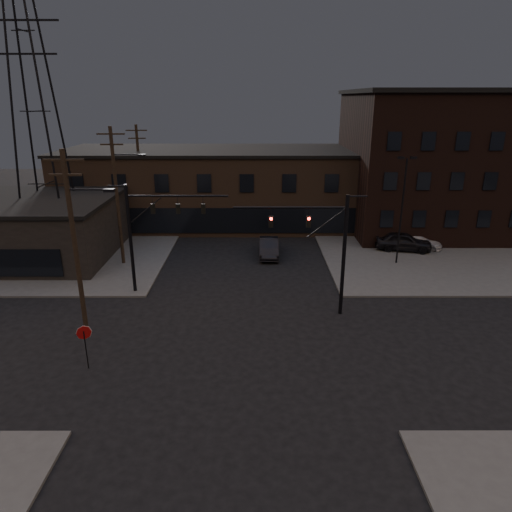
# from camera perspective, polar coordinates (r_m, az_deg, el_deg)

# --- Properties ---
(ground) EXTENTS (140.00, 140.00, 0.00)m
(ground) POSITION_cam_1_polar(r_m,az_deg,el_deg) (26.63, -1.97, -11.48)
(ground) COLOR black
(ground) RESTS_ON ground
(sidewalk_ne) EXTENTS (30.00, 30.00, 0.15)m
(sidewalk_ne) POSITION_cam_1_polar(r_m,az_deg,el_deg) (51.43, 24.22, 2.22)
(sidewalk_ne) COLOR #474744
(sidewalk_ne) RESTS_ON ground
(sidewalk_nw) EXTENTS (30.00, 30.00, 0.15)m
(sidewalk_nw) POSITION_cam_1_polar(r_m,az_deg,el_deg) (52.17, -26.08, 2.17)
(sidewalk_nw) COLOR #474744
(sidewalk_nw) RESTS_ON ground
(building_row) EXTENTS (40.00, 12.00, 8.00)m
(building_row) POSITION_cam_1_polar(r_m,az_deg,el_deg) (51.81, -1.04, 8.50)
(building_row) COLOR #4A3527
(building_row) RESTS_ON ground
(building_right) EXTENTS (22.00, 16.00, 14.00)m
(building_right) POSITION_cam_1_polar(r_m,az_deg,el_deg) (53.68, 23.54, 10.57)
(building_right) COLOR black
(building_right) RESTS_ON ground
(building_left) EXTENTS (16.00, 12.00, 5.00)m
(building_left) POSITION_cam_1_polar(r_m,az_deg,el_deg) (45.52, -27.39, 2.90)
(building_left) COLOR black
(building_left) RESTS_ON ground
(traffic_signal_near) EXTENTS (7.12, 0.24, 8.00)m
(traffic_signal_near) POSITION_cam_1_polar(r_m,az_deg,el_deg) (29.08, 8.82, 1.65)
(traffic_signal_near) COLOR black
(traffic_signal_near) RESTS_ON ground
(traffic_signal_far) EXTENTS (7.12, 0.24, 8.00)m
(traffic_signal_far) POSITION_cam_1_polar(r_m,az_deg,el_deg) (32.95, -13.40, 3.58)
(traffic_signal_far) COLOR black
(traffic_signal_far) RESTS_ON ground
(stop_sign) EXTENTS (0.72, 0.33, 2.48)m
(stop_sign) POSITION_cam_1_polar(r_m,az_deg,el_deg) (25.57, -20.65, -9.48)
(stop_sign) COLOR black
(stop_sign) RESTS_ON ground
(utility_pole_near) EXTENTS (3.70, 0.28, 11.00)m
(utility_pole_near) POSITION_cam_1_polar(r_m,az_deg,el_deg) (28.03, -21.64, 1.84)
(utility_pole_near) COLOR black
(utility_pole_near) RESTS_ON ground
(utility_pole_mid) EXTENTS (3.70, 0.28, 11.50)m
(utility_pole_mid) POSITION_cam_1_polar(r_m,az_deg,el_deg) (39.31, -16.92, 7.42)
(utility_pole_mid) COLOR black
(utility_pole_mid) RESTS_ON ground
(utility_pole_far) EXTENTS (2.20, 0.28, 11.00)m
(utility_pole_far) POSITION_cam_1_polar(r_m,az_deg,el_deg) (51.04, -14.30, 9.80)
(utility_pole_far) COLOR black
(utility_pole_far) RESTS_ON ground
(transmission_tower) EXTENTS (7.00, 7.00, 25.00)m
(transmission_tower) POSITION_cam_1_polar(r_m,az_deg,el_deg) (45.06, -25.89, 15.98)
(transmission_tower) COLOR black
(transmission_tower) RESTS_ON ground
(lot_light_a) EXTENTS (1.50, 0.28, 9.14)m
(lot_light_a) POSITION_cam_1_polar(r_m,az_deg,el_deg) (39.68, 17.86, 6.52)
(lot_light_a) COLOR black
(lot_light_a) RESTS_ON ground
(lot_light_b) EXTENTS (1.50, 0.28, 9.14)m
(lot_light_b) POSITION_cam_1_polar(r_m,az_deg,el_deg) (46.37, 23.17, 7.61)
(lot_light_b) COLOR black
(lot_light_b) RESTS_ON ground
(parked_car_lot_a) EXTENTS (5.36, 3.03, 1.72)m
(parked_car_lot_a) POSITION_cam_1_polar(r_m,az_deg,el_deg) (44.39, 17.95, 1.76)
(parked_car_lot_a) COLOR black
(parked_car_lot_a) RESTS_ON sidewalk_ne
(parked_car_lot_b) EXTENTS (4.42, 3.40, 1.19)m
(parked_car_lot_b) POSITION_cam_1_polar(r_m,az_deg,el_deg) (45.75, 19.73, 1.73)
(parked_car_lot_b) COLOR silver
(parked_car_lot_b) RESTS_ON sidewalk_ne
(car_crossing) EXTENTS (1.72, 4.83, 1.59)m
(car_crossing) POSITION_cam_1_polar(r_m,az_deg,el_deg) (41.19, 1.61, 1.08)
(car_crossing) COLOR black
(car_crossing) RESTS_ON ground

